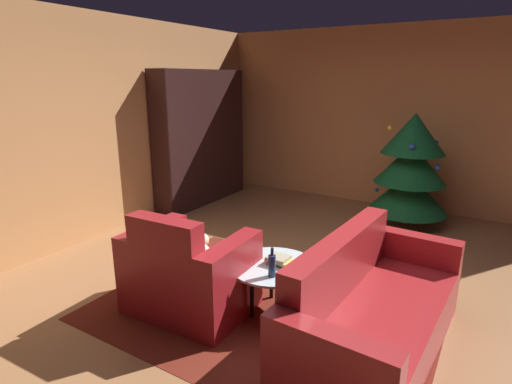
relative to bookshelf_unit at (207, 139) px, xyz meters
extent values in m
plane|color=#9C6942|center=(2.53, -2.05, -1.02)|extent=(7.92, 7.92, 0.00)
cube|color=tan|center=(2.53, 1.28, 0.34)|extent=(5.62, 0.06, 2.73)
cube|color=tan|center=(-0.25, -2.05, 0.34)|extent=(0.06, 6.72, 2.73)
cube|color=maroon|center=(2.49, -2.39, -1.02)|extent=(2.83, 2.18, 0.01)
cube|color=black|center=(0.13, -0.12, 0.02)|extent=(0.03, 1.87, 2.09)
cube|color=black|center=(-0.03, 0.80, 0.02)|extent=(0.35, 0.03, 2.09)
cube|color=black|center=(-0.03, -1.04, 0.02)|extent=(0.35, 0.02, 2.09)
cube|color=black|center=(-0.03, -0.12, -1.01)|extent=(0.32, 1.82, 0.03)
cube|color=black|center=(-0.03, -0.12, -0.66)|extent=(0.32, 1.82, 0.03)
cube|color=black|center=(-0.03, -0.12, -0.32)|extent=(0.32, 1.82, 0.02)
cube|color=black|center=(-0.03, -0.12, 0.02)|extent=(0.32, 1.82, 0.02)
cube|color=black|center=(-0.03, -0.12, 0.37)|extent=(0.32, 1.82, 0.02)
cube|color=black|center=(-0.03, -0.12, 0.71)|extent=(0.32, 1.82, 0.02)
cube|color=black|center=(-0.03, -0.12, 1.06)|extent=(0.32, 1.82, 0.03)
cube|color=black|center=(-0.15, -0.12, -0.38)|extent=(0.05, 0.88, 0.55)
cube|color=black|center=(-0.13, -0.12, -0.38)|extent=(0.03, 0.91, 0.58)
cube|color=gold|center=(-0.09, 0.74, -0.87)|extent=(0.20, 0.05, 0.25)
cube|color=#157590|center=(-0.06, 0.70, -0.90)|extent=(0.25, 0.03, 0.18)
cube|color=orange|center=(-0.07, 0.66, -0.86)|extent=(0.23, 0.04, 0.27)
cube|color=#2E7449|center=(-0.07, 0.61, -0.86)|extent=(0.24, 0.04, 0.27)
cube|color=red|center=(-0.08, 0.57, -0.89)|extent=(0.23, 0.03, 0.21)
cube|color=#247B44|center=(-0.07, 0.52, -0.90)|extent=(0.24, 0.05, 0.20)
cube|color=orange|center=(-0.07, 0.75, 0.17)|extent=(0.24, 0.04, 0.27)
cube|color=#154095|center=(-0.07, 0.72, 0.16)|extent=(0.23, 0.03, 0.24)
cube|color=#8C3E8B|center=(-0.06, 0.68, 0.15)|extent=(0.25, 0.03, 0.23)
cube|color=#512A22|center=(-0.10, 0.64, 0.15)|extent=(0.17, 0.04, 0.23)
cube|color=#388149|center=(-0.07, 0.59, 0.14)|extent=(0.24, 0.03, 0.21)
cube|color=navy|center=(-0.10, 0.55, 0.17)|extent=(0.19, 0.04, 0.26)
cube|color=#233D97|center=(-0.07, 0.50, 0.14)|extent=(0.24, 0.04, 0.20)
cube|color=#A6A99C|center=(-0.08, 0.45, 0.18)|extent=(0.22, 0.05, 0.28)
cube|color=red|center=(-0.06, 0.74, 0.48)|extent=(0.26, 0.04, 0.19)
cube|color=gold|center=(-0.10, 0.70, 0.50)|extent=(0.17, 0.03, 0.25)
cube|color=#493421|center=(-0.06, 0.67, 0.50)|extent=(0.26, 0.03, 0.24)
cube|color=orange|center=(-0.08, 0.63, 0.49)|extent=(0.22, 0.03, 0.21)
cube|color=#236580|center=(-0.11, 0.58, 0.52)|extent=(0.17, 0.05, 0.29)
cube|color=#3C7A42|center=(-0.10, 0.53, 0.48)|extent=(0.18, 0.03, 0.19)
cube|color=#B42A1C|center=(-0.08, 0.50, 0.48)|extent=(0.21, 0.03, 0.21)
cube|color=#205496|center=(-0.10, 0.73, 0.87)|extent=(0.19, 0.03, 0.29)
cube|color=#BDAE9D|center=(-0.07, 0.70, 0.84)|extent=(0.24, 0.03, 0.22)
cube|color=#4D4131|center=(-0.10, 0.65, 0.85)|extent=(0.17, 0.05, 0.25)
cube|color=red|center=(-0.08, 0.60, 0.85)|extent=(0.22, 0.04, 0.26)
cube|color=brown|center=(-0.10, 0.55, 0.84)|extent=(0.19, 0.04, 0.22)
cube|color=#166F83|center=(-0.07, 0.50, 0.85)|extent=(0.24, 0.04, 0.25)
cube|color=red|center=(-0.08, 0.46, 0.83)|extent=(0.23, 0.03, 0.21)
cube|color=maroon|center=(1.92, -2.74, -0.81)|extent=(0.68, 0.79, 0.42)
cube|color=maroon|center=(1.93, -3.04, -0.35)|extent=(0.65, 0.19, 0.50)
cube|color=maroon|center=(2.33, -2.72, -0.67)|extent=(0.21, 0.77, 0.70)
cube|color=maroon|center=(1.51, -2.76, -0.67)|extent=(0.21, 0.77, 0.70)
ellipsoid|color=beige|center=(1.93, -2.66, -0.51)|extent=(0.29, 0.19, 0.18)
sphere|color=beige|center=(1.89, -2.54, -0.45)|extent=(0.13, 0.13, 0.13)
cube|color=maroon|center=(3.48, -2.51, -0.81)|extent=(0.88, 1.61, 0.41)
cube|color=maroon|center=(3.17, -2.49, -0.38)|extent=(0.27, 1.57, 0.45)
cube|color=maroon|center=(3.43, -3.37, -0.69)|extent=(0.80, 0.20, 0.66)
cube|color=maroon|center=(3.53, -1.65, -0.69)|extent=(0.80, 0.20, 0.66)
cylinder|color=black|center=(2.76, -2.39, -0.81)|extent=(0.04, 0.04, 0.41)
cylinder|color=black|center=(2.44, -2.23, -0.81)|extent=(0.04, 0.04, 0.41)
cylinder|color=black|center=(2.45, -2.59, -0.81)|extent=(0.04, 0.04, 0.41)
cylinder|color=silver|center=(2.55, -2.41, -0.60)|extent=(0.76, 0.76, 0.02)
cube|color=#478052|center=(2.58, -2.37, -0.57)|extent=(0.16, 0.12, 0.02)
cube|color=gold|center=(2.59, -2.36, -0.55)|extent=(0.23, 0.17, 0.02)
cube|color=#9E9579|center=(2.58, -2.37, -0.53)|extent=(0.18, 0.16, 0.02)
cylinder|color=navy|center=(2.64, -2.59, -0.50)|extent=(0.06, 0.06, 0.18)
cylinder|color=navy|center=(2.64, -2.59, -0.37)|extent=(0.02, 0.02, 0.06)
cylinder|color=brown|center=(3.05, 0.52, -0.93)|extent=(0.08, 0.08, 0.18)
cone|color=#125228|center=(3.05, 0.52, -0.57)|extent=(1.05, 1.05, 0.54)
cone|color=#125228|center=(3.05, 0.52, -0.17)|extent=(0.94, 0.94, 0.54)
cone|color=#125228|center=(3.05, 0.52, 0.24)|extent=(0.83, 0.83, 0.54)
sphere|color=blue|center=(2.92, 0.92, -0.48)|extent=(0.07, 0.07, 0.07)
sphere|color=blue|center=(3.40, 0.36, -0.15)|extent=(0.07, 0.07, 0.07)
sphere|color=blue|center=(3.10, 0.19, 0.11)|extent=(0.07, 0.07, 0.07)
sphere|color=yellow|center=(2.78, 0.32, 0.31)|extent=(0.07, 0.07, 0.07)
sphere|color=blue|center=(3.31, 0.73, 0.11)|extent=(0.06, 0.06, 0.06)
sphere|color=blue|center=(2.63, 0.52, -0.60)|extent=(0.05, 0.05, 0.05)
camera|label=1|loc=(4.08, -5.20, 0.95)|focal=28.76mm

